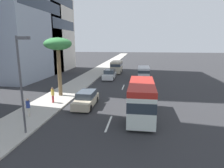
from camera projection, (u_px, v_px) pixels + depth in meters
ground_plane at (126, 79)px, 34.30m from camera, size 198.00×198.00×0.00m
sidewalk_right at (87, 78)px, 35.29m from camera, size 162.00×3.98×0.15m
lane_stripe_mid at (109, 123)px, 15.58m from camera, size 3.20×0.16×0.01m
lane_stripe_far at (123, 87)px, 28.27m from camera, size 3.20×0.16×0.01m
car_lead at (86, 99)px, 19.67m from camera, size 4.48×1.80×1.54m
van_second at (117, 66)px, 40.89m from camera, size 4.99×2.20×2.53m
minibus_third at (141, 98)px, 16.66m from camera, size 6.75×2.26×3.04m
car_fourth at (109, 75)px, 34.32m from camera, size 4.51×1.96×1.69m
van_fifth at (144, 72)px, 33.90m from camera, size 4.91×2.09×2.22m
pedestrian_near_lamp at (53, 94)px, 20.33m from camera, size 0.38×0.38×1.63m
pedestrian_mid_block at (28, 107)px, 16.51m from camera, size 0.36×0.39×1.58m
palm_tree at (58, 46)px, 22.16m from camera, size 3.15×3.15×6.79m
street_lamp at (22, 75)px, 12.79m from camera, size 0.24×0.97×6.65m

